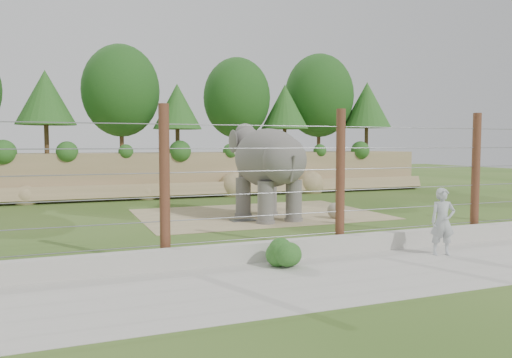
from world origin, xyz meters
name	(u,v)px	position (x,y,z in m)	size (l,w,h in m)	color
ground	(276,226)	(0.00, 0.00, 0.00)	(90.00, 90.00, 0.00)	#34581B
back_embankment	(200,128)	(0.59, 12.68, 3.97)	(30.00, 5.52, 8.77)	#927E53
dirt_patch	(258,214)	(0.50, 3.00, 0.01)	(10.00, 7.00, 0.02)	#96865D
drain_grate	(243,220)	(-0.74, 1.48, 0.04)	(1.00, 0.60, 0.03)	#262628
elephant	(268,172)	(0.35, 1.60, 1.90)	(2.01, 4.70, 3.80)	#625E58
stone_ball	(335,210)	(2.93, 0.70, 0.34)	(0.63, 0.63, 0.63)	gray
retaining_wall	(349,244)	(0.00, -5.00, 0.25)	(26.00, 0.35, 0.50)	#B6B2A7
walkway	(394,270)	(0.00, -7.00, 0.01)	(26.00, 4.00, 0.01)	#B6B2A7
barrier_fence	(340,180)	(0.00, -4.50, 2.00)	(20.26, 0.26, 4.00)	#57281B
walkway_shrub	(286,253)	(-2.30, -5.80, 0.35)	(0.69, 0.69, 0.69)	#255F1E
zookeeper	(443,222)	(2.19, -6.17, 0.92)	(0.66, 0.44, 1.82)	silver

